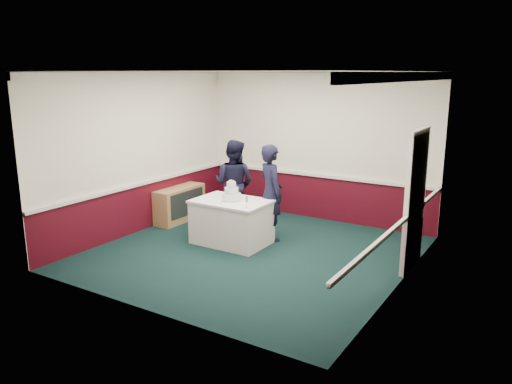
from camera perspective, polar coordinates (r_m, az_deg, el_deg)
The scene contains 9 objects.
ground at distance 8.55m, azimuth -0.47°, elevation -6.94°, with size 5.00×5.00×0.00m, color black.
room_shell at distance 8.56m, azimuth 2.15°, elevation 6.65°, with size 5.00×5.00×3.00m.
sideboard at distance 10.38m, azimuth -8.70°, elevation -1.37°, with size 0.41×1.20×0.70m.
cake_table at distance 8.91m, azimuth -2.78°, elevation -3.37°, with size 1.32×0.92×0.79m.
wedding_cake at distance 8.78m, azimuth -2.82°, elevation -0.25°, with size 0.35×0.35×0.36m.
cake_knife at distance 8.67m, azimuth -3.72°, elevation -1.18°, with size 0.01×0.22×0.01m, color silver.
champagne_flute at distance 8.28m, azimuth -1.07°, elevation -0.89°, with size 0.05×0.05×0.21m.
person_man at distance 9.79m, azimuth -2.55°, elevation 0.96°, with size 0.84×0.65×1.73m, color black.
person_woman at distance 9.00m, azimuth 1.71°, elevation -0.06°, with size 0.64×0.42×1.75m, color black.
Camera 1 is at (4.28, -6.77, 2.98)m, focal length 35.00 mm.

